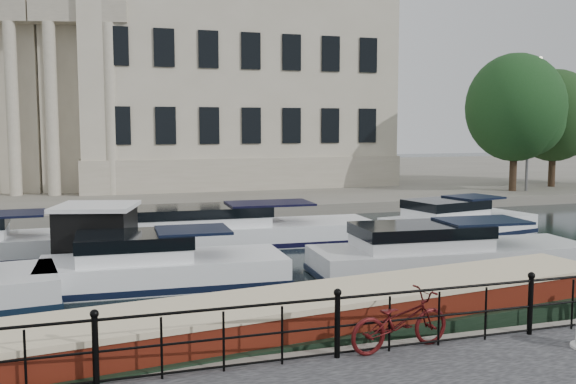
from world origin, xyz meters
The scene contains 9 objects.
ground_plane centered at (0.00, 0.00, 0.00)m, with size 160.00×160.00×0.00m, color black.
far_bank centered at (0.00, 39.00, 0.28)m, with size 120.00×42.00×0.55m, color #6B665B.
railing centered at (0.00, -2.25, 1.20)m, with size 24.14×0.14×1.22m.
civic_building centered at (-1.00, 34.71, 7.04)m, with size 53.55×31.84×16.85m.
bicycle centered at (1.21, -2.24, 1.08)m, with size 0.71×2.02×1.06m, color #410B0C.
narrowboat centered at (0.87, -0.36, 0.37)m, with size 16.90×4.42×1.61m.
harbour_hut centered at (-3.68, 8.40, 0.95)m, with size 3.84×3.47×2.20m.
cabin_cruisers centered at (-0.27, 8.33, 0.37)m, with size 27.73×9.99×1.99m.
trees centered at (25.51, 21.62, 5.28)m, with size 14.34×7.36×8.39m.
Camera 1 is at (-4.16, -12.20, 4.55)m, focal length 40.00 mm.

